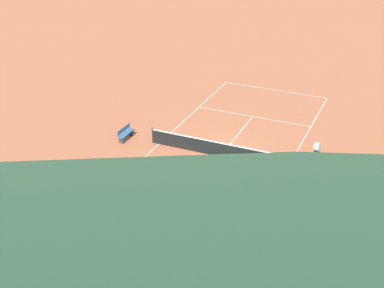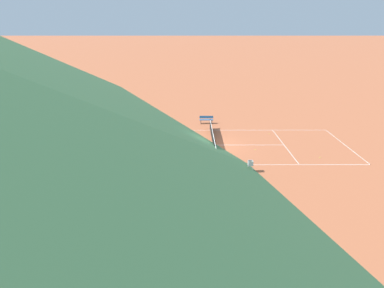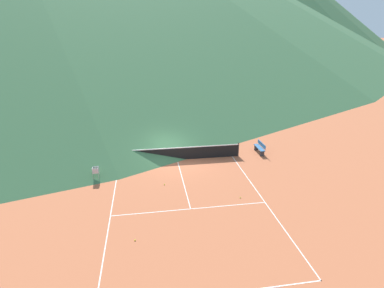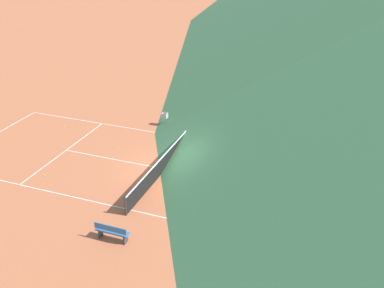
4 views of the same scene
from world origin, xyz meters
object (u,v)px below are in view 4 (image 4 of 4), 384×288
Objects in this scene: player_far_service at (335,162)px; tennis_ball_by_net_right at (64,126)px; tennis_ball_far_corner at (328,206)px; tennis_ball_alley_right at (228,155)px; tennis_ball_by_net_left at (118,149)px; tennis_ball_service_box at (316,193)px; ball_hopper at (165,116)px; player_far_baseline at (267,174)px; tennis_ball_alley_left at (172,143)px; tennis_ball_mid_court at (384,219)px; courtside_bench at (112,232)px; tennis_ball_near_corner at (44,175)px; tennis_net at (165,161)px.

tennis_ball_by_net_right is (-0.22, -17.13, -0.71)m from player_far_service.
tennis_ball_far_corner is (3.18, 0.02, -0.71)m from player_far_service.
player_far_service reaches higher than tennis_ball_alley_right.
tennis_ball_by_net_right is (-3.40, -17.15, 0.00)m from tennis_ball_far_corner.
tennis_ball_far_corner is at bearing 0.44° from player_far_service.
tennis_ball_service_box is (0.79, 11.56, 0.00)m from tennis_ball_by_net_left.
tennis_ball_far_corner is at bearing 61.89° from ball_hopper.
tennis_ball_by_net_right is at bearing -90.74° from player_far_service.
player_far_baseline is 6.95m from tennis_ball_alley_left.
tennis_ball_mid_court is 3.36m from tennis_ball_service_box.
player_far_baseline is 1.30× the size of ball_hopper.
courtside_bench is at bearing -55.26° from tennis_ball_far_corner.
tennis_ball_by_net_right is at bearing -154.39° from tennis_ball_near_corner.
tennis_ball_by_net_left is 4.35m from ball_hopper.
tennis_ball_by_net_left is 1.00× the size of tennis_ball_far_corner.
tennis_ball_service_box is 11.45m from ball_hopper.
tennis_ball_service_box is at bearing -145.29° from tennis_ball_far_corner.
tennis_ball_far_corner is at bearing 61.18° from tennis_ball_alley_right.
tennis_net is 139.09× the size of tennis_ball_near_corner.
player_far_service is 19.24× the size of tennis_ball_mid_court.
tennis_ball_far_corner is at bearing 81.88° from tennis_ball_by_net_left.
ball_hopper is (-2.64, -5.12, 0.63)m from tennis_ball_alley_right.
tennis_ball_near_corner is at bearing -74.35° from player_far_baseline.
tennis_ball_alley_right and tennis_ball_mid_court have the same top height.
courtside_bench reaches higher than tennis_ball_by_net_left.
tennis_ball_alley_right is at bearing 164.68° from courtside_bench.
tennis_ball_far_corner is 1.00× the size of tennis_ball_near_corner.
player_far_baseline reaches higher than tennis_ball_near_corner.
tennis_ball_mid_court is (1.87, 14.75, 0.00)m from tennis_ball_by_net_left.
tennis_ball_alley_right is (-2.41, -2.73, -0.65)m from player_far_baseline.
ball_hopper is at bearing -118.11° from tennis_ball_far_corner.
player_far_service is 2.41m from tennis_ball_service_box.
tennis_ball_service_box is at bearing 66.42° from tennis_ball_alley_right.
tennis_ball_alley_left is (-2.71, -6.37, -0.65)m from player_far_baseline.
player_far_service reaches higher than tennis_ball_by_net_right.
player_far_baseline is 5.77m from tennis_ball_mid_court.
tennis_ball_by_net_right is at bearing -108.56° from tennis_ball_by_net_left.
tennis_net is 6.35m from courtside_bench.
tennis_ball_by_net_left is 0.04× the size of courtside_bench.
tennis_net reaches higher than courtside_bench.
tennis_net reaches higher than tennis_ball_by_net_right.
player_far_baseline reaches higher than courtside_bench.
ball_hopper is at bearing 157.40° from tennis_ball_near_corner.
tennis_ball_alley_left is (-3.53, -9.50, 0.00)m from tennis_ball_far_corner.
player_far_service is at bearing -142.34° from tennis_ball_mid_court.
player_far_service is at bearing 89.49° from tennis_ball_alley_right.
tennis_ball_mid_court is at bearing 82.78° from tennis_ball_by_net_left.
tennis_ball_far_corner is 6.69m from tennis_ball_alley_right.
tennis_net is at bearing -93.55° from tennis_ball_mid_court.
tennis_ball_service_box is at bearing -108.77° from tennis_ball_mid_court.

